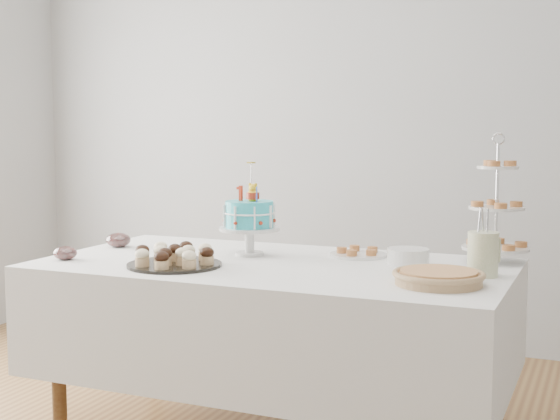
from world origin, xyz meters
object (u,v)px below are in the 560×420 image
at_px(table, 274,316).
at_px(jam_bowl_a, 65,253).
at_px(jam_bowl_b, 118,240).
at_px(cupcake_tray, 174,256).
at_px(utensil_pitcher, 483,252).
at_px(pie, 439,277).
at_px(tiered_stand, 497,209).
at_px(pastry_plate, 358,253).
at_px(plate_stack, 408,257).
at_px(birthday_cake, 249,230).

distance_m(table, jam_bowl_a, 0.92).
distance_m(table, jam_bowl_b, 0.89).
xyz_separation_m(table, cupcake_tray, (-0.33, -0.24, 0.27)).
bearing_deg(utensil_pitcher, cupcake_tray, 173.59).
height_order(table, jam_bowl_b, jam_bowl_b).
height_order(pie, tiered_stand, tiered_stand).
bearing_deg(pastry_plate, jam_bowl_b, -170.42).
distance_m(jam_bowl_a, utensil_pitcher, 1.71).
relative_size(plate_stack, jam_bowl_b, 1.48).
bearing_deg(jam_bowl_b, cupcake_tray, -33.87).
distance_m(pie, tiered_stand, 0.61).
xyz_separation_m(pastry_plate, jam_bowl_b, (-1.11, -0.19, 0.02)).
relative_size(plate_stack, jam_bowl_a, 1.72).
distance_m(tiered_stand, jam_bowl_b, 1.71).
bearing_deg(jam_bowl_a, pie, 3.37).
relative_size(pastry_plate, jam_bowl_a, 2.50).
bearing_deg(birthday_cake, jam_bowl_b, -170.13).
height_order(plate_stack, pastry_plate, plate_stack).
distance_m(plate_stack, pastry_plate, 0.28).
distance_m(birthday_cake, cupcake_tray, 0.40).
relative_size(tiered_stand, jam_bowl_a, 5.41).
bearing_deg(pie, pastry_plate, 133.03).
xyz_separation_m(birthday_cake, pie, (0.89, -0.32, -0.08)).
distance_m(table, cupcake_tray, 0.49).
xyz_separation_m(jam_bowl_a, jam_bowl_b, (-0.00, 0.38, 0.00)).
bearing_deg(cupcake_tray, pastry_plate, 41.02).
xyz_separation_m(table, jam_bowl_b, (-0.84, 0.10, 0.26)).
bearing_deg(cupcake_tray, tiered_stand, 27.43).
distance_m(birthday_cake, plate_stack, 0.70).
bearing_deg(tiered_stand, table, -156.00).
bearing_deg(cupcake_tray, utensil_pitcher, 12.99).
height_order(pie, pastry_plate, pie).
height_order(cupcake_tray, jam_bowl_a, cupcake_tray).
xyz_separation_m(pie, tiered_stand, (0.12, 0.56, 0.19)).
bearing_deg(birthday_cake, table, -28.72).
height_order(cupcake_tray, pie, cupcake_tray).
xyz_separation_m(table, utensil_pitcher, (0.84, 0.04, 0.32)).
bearing_deg(jam_bowl_b, birthday_cake, 1.97).
relative_size(birthday_cake, plate_stack, 2.39).
height_order(table, pastry_plate, pastry_plate).
bearing_deg(pastry_plate, cupcake_tray, -138.98).
bearing_deg(pastry_plate, table, -132.99).
xyz_separation_m(pastry_plate, jam_bowl_a, (-1.11, -0.57, 0.01)).
distance_m(plate_stack, utensil_pitcher, 0.35).
relative_size(table, cupcake_tray, 5.03).
bearing_deg(tiered_stand, birthday_cake, -166.31).
xyz_separation_m(tiered_stand, jam_bowl_b, (-1.68, -0.27, -0.19)).
bearing_deg(tiered_stand, pastry_plate, -171.82).
bearing_deg(table, cupcake_tray, -144.85).
height_order(jam_bowl_a, utensil_pitcher, utensil_pitcher).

